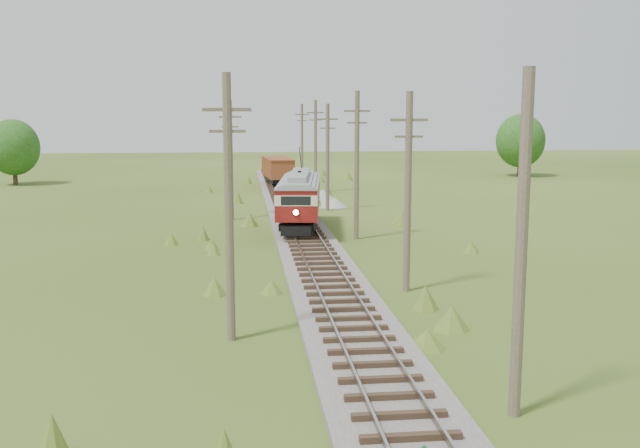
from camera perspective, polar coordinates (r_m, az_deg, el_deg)
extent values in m
cube|color=#605B54|center=(46.46, -1.58, -0.49)|extent=(3.60, 96.00, 0.25)
cube|color=#726659|center=(46.35, -2.47, -0.07)|extent=(0.08, 96.00, 0.17)
cube|color=#726659|center=(46.47, -0.70, -0.04)|extent=(0.08, 96.00, 0.17)
cube|color=#2D2116|center=(46.43, -1.58, -0.24)|extent=(2.40, 96.00, 0.16)
cube|color=black|center=(46.81, -1.64, 0.62)|extent=(3.30, 9.99, 0.40)
cube|color=maroon|center=(46.69, -1.64, 1.69)|extent=(3.77, 10.88, 0.98)
cube|color=beige|center=(46.60, -1.64, 2.67)|extent=(3.80, 10.94, 0.62)
cube|color=black|center=(46.60, -1.64, 2.67)|extent=(3.77, 10.46, 0.49)
cube|color=maroon|center=(46.55, -1.65, 3.21)|extent=(3.77, 10.88, 0.27)
cube|color=gray|center=(46.52, -1.65, 3.57)|extent=(3.84, 10.99, 0.34)
cube|color=gray|center=(46.50, -1.65, 3.94)|extent=(2.09, 8.07, 0.36)
sphere|color=#FFF2BF|center=(41.32, -1.95, 0.94)|extent=(0.32, 0.32, 0.32)
cylinder|color=black|center=(48.01, -1.58, 5.30)|extent=(0.56, 4.11, 1.71)
cylinder|color=black|center=(42.87, -2.74, -0.22)|extent=(0.19, 0.72, 0.71)
cylinder|color=black|center=(42.81, -0.96, -0.22)|extent=(0.19, 0.72, 0.71)
cylinder|color=black|center=(50.83, -2.20, 1.22)|extent=(0.19, 0.72, 0.71)
cylinder|color=black|center=(50.78, -0.70, 1.22)|extent=(0.19, 0.72, 0.71)
cube|color=black|center=(74.32, -3.39, 3.62)|extent=(2.53, 6.81, 0.46)
cube|color=brown|center=(74.22, -3.40, 4.51)|extent=(3.07, 7.59, 1.85)
cube|color=brown|center=(74.16, -3.41, 5.26)|extent=(3.13, 7.74, 0.11)
cylinder|color=black|center=(72.03, -3.69, 3.49)|extent=(0.18, 0.75, 0.74)
cylinder|color=black|center=(72.23, -2.60, 3.51)|extent=(0.18, 0.75, 0.74)
cylinder|color=black|center=(76.41, -4.15, 3.79)|extent=(0.18, 0.75, 0.74)
cylinder|color=black|center=(76.60, -3.12, 3.82)|extent=(0.18, 0.75, 0.74)
cone|color=gray|center=(59.63, 0.18, 2.14)|extent=(3.63, 3.63, 1.36)
cone|color=gray|center=(58.66, 1.18, 1.75)|extent=(2.04, 2.04, 0.79)
cylinder|color=brown|center=(18.34, 15.80, -1.82)|extent=(0.30, 0.30, 8.80)
cylinder|color=brown|center=(30.70, 7.04, 2.47)|extent=(0.30, 0.30, 8.60)
cube|color=brown|center=(30.52, 7.15, 8.26)|extent=(1.60, 0.12, 0.12)
cube|color=brown|center=(30.53, 7.13, 6.95)|extent=(1.20, 0.10, 0.10)
cylinder|color=brown|center=(43.37, 2.95, 4.65)|extent=(0.30, 0.30, 9.00)
cube|color=brown|center=(43.25, 2.99, 9.02)|extent=(1.60, 0.12, 0.12)
cube|color=brown|center=(43.25, 2.98, 8.09)|extent=(1.20, 0.10, 0.10)
cylinder|color=brown|center=(56.20, 0.61, 5.33)|extent=(0.30, 0.30, 8.40)
cube|color=brown|center=(56.10, 0.62, 8.39)|extent=(1.60, 0.12, 0.12)
cube|color=brown|center=(56.11, 0.62, 7.67)|extent=(1.20, 0.10, 0.10)
cylinder|color=brown|center=(69.13, -0.36, 6.21)|extent=(0.30, 0.30, 8.90)
cube|color=brown|center=(69.06, -0.37, 8.90)|extent=(1.60, 0.12, 0.12)
cube|color=brown|center=(69.06, -0.37, 8.32)|extent=(1.20, 0.10, 0.10)
cylinder|color=brown|center=(82.05, -1.45, 6.56)|extent=(0.30, 0.30, 8.70)
cube|color=brown|center=(81.98, -1.46, 8.76)|extent=(1.60, 0.12, 0.12)
cube|color=brown|center=(81.99, -1.46, 8.27)|extent=(1.20, 0.10, 0.10)
cylinder|color=brown|center=(23.90, -7.29, 1.13)|extent=(0.30, 0.30, 9.00)
cube|color=brown|center=(23.69, -7.45, 9.06)|extent=(1.60, 0.12, 0.12)
cube|color=brown|center=(23.70, -7.42, 7.37)|extent=(1.20, 0.10, 0.10)
cylinder|color=brown|center=(51.80, -7.14, 5.07)|extent=(0.30, 0.30, 8.60)
cube|color=brown|center=(51.69, -7.21, 8.50)|extent=(1.60, 0.12, 0.12)
cube|color=brown|center=(51.70, -7.19, 7.72)|extent=(1.20, 0.10, 0.10)
cylinder|color=#38281C|center=(83.54, -23.21, 3.70)|extent=(0.50, 0.50, 2.34)
ellipsoid|color=#174E18|center=(83.37, -23.33, 5.66)|extent=(5.46, 5.46, 6.01)
cylinder|color=#38281C|center=(90.47, 15.66, 4.49)|extent=(0.50, 0.50, 2.52)
ellipsoid|color=#174E18|center=(90.30, 15.74, 6.44)|extent=(5.88, 5.88, 6.47)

